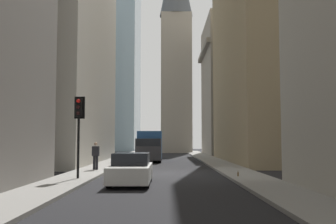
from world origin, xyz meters
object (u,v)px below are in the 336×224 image
at_px(delivery_truck, 150,146).
at_px(sedan_white, 131,170).
at_px(pedestrian, 96,155).
at_px(discarded_bottle, 238,174).
at_px(traffic_light_foreground, 79,118).

distance_m(delivery_truck, sedan_white, 19.18).
xyz_separation_m(pedestrian, discarded_bottle, (-4.51, -8.20, -0.84)).
relative_size(traffic_light_foreground, pedestrian, 2.32).
relative_size(sedan_white, pedestrian, 2.48).
distance_m(traffic_light_foreground, pedestrian, 5.97).
xyz_separation_m(delivery_truck, pedestrian, (-12.15, 2.90, -0.37)).
distance_m(delivery_truck, discarded_bottle, 17.53).
height_order(delivery_truck, traffic_light_foreground, traffic_light_foreground).
distance_m(delivery_truck, pedestrian, 12.50).
bearing_deg(sedan_white, traffic_light_foreground, 63.04).
distance_m(sedan_white, traffic_light_foreground, 3.91).
height_order(sedan_white, discarded_bottle, sedan_white).
height_order(pedestrian, discarded_bottle, pedestrian).
bearing_deg(sedan_white, pedestrian, 22.45).
relative_size(delivery_truck, sedan_white, 1.50).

